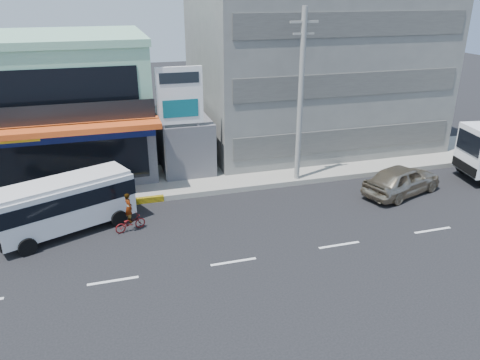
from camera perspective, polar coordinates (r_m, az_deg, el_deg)
name	(u,v)px	position (r m, az deg, el deg)	size (l,w,h in m)	color
ground	(234,262)	(20.27, -0.80, -9.94)	(120.00, 120.00, 0.00)	black
sidewalk	(269,170)	(29.71, 3.55, 1.21)	(70.00, 5.00, 0.30)	gray
shop_building	(47,108)	(31.41, -22.47, 8.07)	(12.40, 11.70, 8.00)	#47474C
concrete_building	(311,47)	(34.94, 8.69, 15.77)	(16.00, 12.00, 14.00)	slate
gap_structure	(183,141)	(30.28, -6.98, 4.70)	(3.00, 6.00, 3.50)	#47474C
satellite_dish	(184,117)	(28.83, -6.80, 7.59)	(1.50, 1.50, 0.15)	slate
billboard	(180,102)	(26.71, -7.31, 9.37)	(2.60, 0.18, 6.90)	gray
utility_pole_near	(300,98)	(26.77, 7.38, 9.89)	(1.60, 0.30, 10.00)	#999993
minibus	(64,202)	(23.40, -20.62, -2.47)	(6.61, 4.34, 2.65)	silver
sedan	(402,180)	(27.81, 19.14, 0.01)	(2.02, 5.02, 1.71)	tan
motorcycle_rider	(130,218)	(23.02, -13.30, -4.57)	(1.61, 1.01, 1.95)	#620E0F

